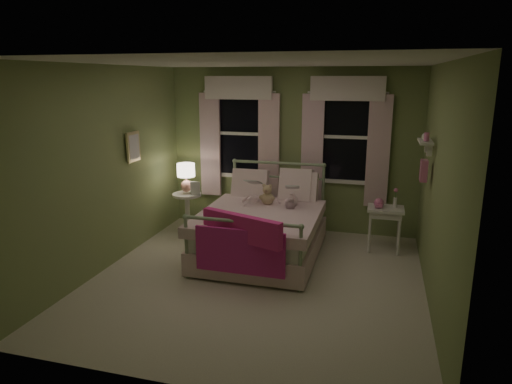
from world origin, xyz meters
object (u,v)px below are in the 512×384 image
(child_left, at_px, (252,181))
(child_right, at_px, (289,186))
(teddy_bear, at_px, (267,196))
(nightstand_right, at_px, (385,214))
(table_lamp, at_px, (186,175))
(bed, at_px, (263,230))
(nightstand_left, at_px, (187,207))

(child_left, distance_m, child_right, 0.56)
(teddy_bear, xyz_separation_m, nightstand_right, (1.65, 0.35, -0.24))
(teddy_bear, bearing_deg, table_lamp, 166.31)
(bed, bearing_deg, nightstand_left, 156.38)
(bed, relative_size, table_lamp, 4.46)
(child_left, height_order, nightstand_left, child_left)
(teddy_bear, height_order, nightstand_right, teddy_bear)
(nightstand_left, relative_size, table_lamp, 1.42)
(table_lamp, height_order, nightstand_right, table_lamp)
(bed, distance_m, child_right, 0.75)
(teddy_bear, bearing_deg, child_left, 150.50)
(nightstand_left, xyz_separation_m, nightstand_right, (3.05, 0.01, 0.13))
(teddy_bear, bearing_deg, nightstand_right, 11.92)
(child_right, height_order, teddy_bear, child_right)
(child_right, distance_m, table_lamp, 1.69)
(bed, height_order, nightstand_left, bed)
(nightstand_right, bearing_deg, bed, -159.25)
(bed, distance_m, nightstand_right, 1.76)
(teddy_bear, height_order, nightstand_left, teddy_bear)
(child_left, bearing_deg, teddy_bear, 149.66)
(child_left, xyz_separation_m, child_right, (0.56, 0.00, -0.04))
(bed, relative_size, nightstand_left, 3.13)
(bed, height_order, nightstand_right, bed)
(child_left, xyz_separation_m, teddy_bear, (0.28, -0.16, -0.16))
(bed, height_order, table_lamp, bed)
(teddy_bear, distance_m, table_lamp, 1.45)
(table_lamp, bearing_deg, child_right, -6.22)
(teddy_bear, bearing_deg, bed, -88.85)
(child_left, relative_size, child_right, 1.10)
(table_lamp, relative_size, nightstand_right, 0.71)
(child_right, bearing_deg, nightstand_left, -19.00)
(teddy_bear, xyz_separation_m, table_lamp, (-1.40, 0.34, 0.16))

